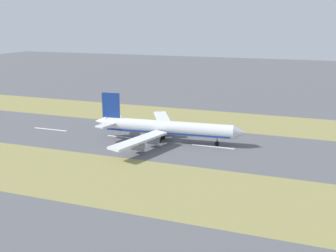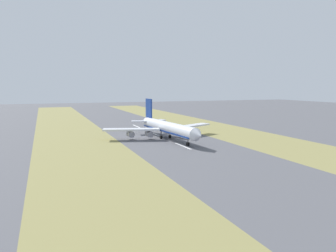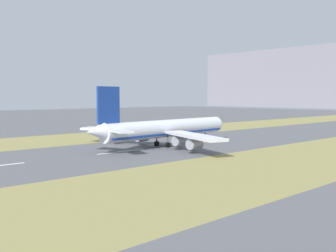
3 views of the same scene
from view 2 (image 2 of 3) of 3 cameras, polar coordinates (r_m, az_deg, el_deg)
name	(u,v)px [view 2 (image 2 of 3)]	position (r m, az deg, el deg)	size (l,w,h in m)	color
ground_plane	(170,141)	(166.47, 0.41, -2.56)	(800.00, 800.00, 0.00)	#56565B
grass_median_west	(245,136)	(187.41, 13.34, -1.68)	(40.00, 600.00, 0.01)	olive
grass_median_east	(79,146)	(156.05, -15.20, -3.45)	(40.00, 600.00, 0.01)	olive
centreline_dash_near	(136,126)	(226.93, -5.52, -0.04)	(1.20, 18.00, 0.01)	silver
centreline_dash_mid	(155,134)	(189.01, -2.27, -1.42)	(1.20, 18.00, 0.01)	silver
centreline_dash_far	(183,146)	(152.16, 2.57, -3.48)	(1.20, 18.00, 0.01)	silver
airplane_main_jet	(166,127)	(171.38, -0.28, -0.26)	(63.92, 67.22, 20.20)	silver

